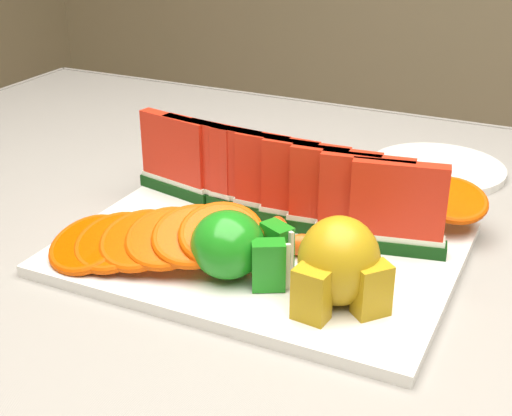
{
  "coord_description": "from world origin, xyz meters",
  "views": [
    {
      "loc": [
        0.23,
        -0.63,
        1.12
      ],
      "look_at": [
        -0.06,
        -0.03,
        0.81
      ],
      "focal_mm": 50.0,
      "sensor_mm": 36.0,
      "label": 1
    }
  ],
  "objects_px": {
    "platter": "(262,248)",
    "pear_cluster": "(339,265)",
    "apple_cluster": "(235,246)",
    "fork": "(199,152)",
    "side_plate": "(437,169)"
  },
  "relations": [
    {
      "from": "pear_cluster",
      "to": "fork",
      "type": "relative_size",
      "value": 0.5
    },
    {
      "from": "platter",
      "to": "side_plate",
      "type": "xyz_separation_m",
      "value": [
        0.12,
        0.31,
        -0.0
      ]
    },
    {
      "from": "apple_cluster",
      "to": "side_plate",
      "type": "xyz_separation_m",
      "value": [
        0.11,
        0.38,
        -0.04
      ]
    },
    {
      "from": "platter",
      "to": "pear_cluster",
      "type": "height_order",
      "value": "pear_cluster"
    },
    {
      "from": "platter",
      "to": "side_plate",
      "type": "bearing_deg",
      "value": 69.39
    },
    {
      "from": "side_plate",
      "to": "fork",
      "type": "bearing_deg",
      "value": -166.39
    },
    {
      "from": "platter",
      "to": "pear_cluster",
      "type": "bearing_deg",
      "value": -33.3
    },
    {
      "from": "pear_cluster",
      "to": "side_plate",
      "type": "bearing_deg",
      "value": 89.04
    },
    {
      "from": "platter",
      "to": "fork",
      "type": "xyz_separation_m",
      "value": [
        -0.21,
        0.23,
        -0.0
      ]
    },
    {
      "from": "apple_cluster",
      "to": "pear_cluster",
      "type": "distance_m",
      "value": 0.1
    },
    {
      "from": "apple_cluster",
      "to": "fork",
      "type": "xyz_separation_m",
      "value": [
        -0.21,
        0.3,
        -0.04
      ]
    },
    {
      "from": "platter",
      "to": "fork",
      "type": "relative_size",
      "value": 2.05
    },
    {
      "from": "apple_cluster",
      "to": "pear_cluster",
      "type": "relative_size",
      "value": 1.04
    },
    {
      "from": "apple_cluster",
      "to": "fork",
      "type": "bearing_deg",
      "value": 125.3
    },
    {
      "from": "apple_cluster",
      "to": "pear_cluster",
      "type": "height_order",
      "value": "pear_cluster"
    }
  ]
}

